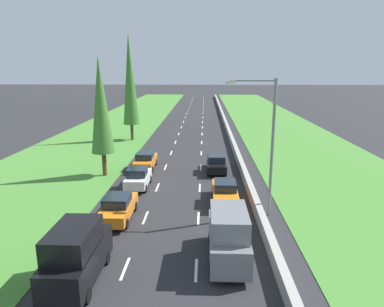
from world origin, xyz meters
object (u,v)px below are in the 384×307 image
at_px(orange_sedan_right_lane, 225,192).
at_px(orange_sedan_left_lane, 118,207).
at_px(orange_sedan_left_lane_fifth, 145,161).
at_px(grey_van_right_lane, 228,235).
at_px(poplar_tree_third, 130,80).
at_px(poplar_tree_second, 101,106).
at_px(black_van_left_lane, 77,255).
at_px(black_sedan_right_lane, 216,163).
at_px(street_light_mast, 267,138).
at_px(white_hatchback_left_lane_fourth, 138,178).

bearing_deg(orange_sedan_right_lane, orange_sedan_left_lane, -155.57).
distance_m(orange_sedan_left_lane, orange_sedan_left_lane_fifth, 11.75).
bearing_deg(orange_sedan_left_lane_fifth, orange_sedan_right_lane, -49.53).
relative_size(grey_van_right_lane, poplar_tree_third, 0.35).
xyz_separation_m(orange_sedan_left_lane_fifth, poplar_tree_second, (-3.35, -2.40, 5.57)).
xyz_separation_m(black_van_left_lane, poplar_tree_second, (-3.36, 16.25, 4.99)).
height_order(orange_sedan_right_lane, poplar_tree_second, poplar_tree_second).
xyz_separation_m(black_van_left_lane, orange_sedan_right_lane, (7.26, 10.12, -0.59)).
distance_m(orange_sedan_right_lane, black_sedan_right_lane, 7.78).
bearing_deg(orange_sedan_left_lane_fifth, poplar_tree_third, 106.62).
height_order(black_van_left_lane, orange_sedan_left_lane_fifth, black_van_left_lane).
height_order(black_van_left_lane, poplar_tree_second, poplar_tree_second).
relative_size(orange_sedan_left_lane, street_light_mast, 0.50).
relative_size(black_van_left_lane, orange_sedan_left_lane_fifth, 1.09).
height_order(black_van_left_lane, street_light_mast, street_light_mast).
bearing_deg(orange_sedan_right_lane, orange_sedan_left_lane_fifth, 130.47).
bearing_deg(white_hatchback_left_lane_fourth, black_van_left_lane, -91.36).
relative_size(black_van_left_lane, grey_van_right_lane, 1.00).
distance_m(orange_sedan_left_lane_fifth, poplar_tree_third, 16.25).
xyz_separation_m(orange_sedan_left_lane, white_hatchback_left_lane_fourth, (0.14, 6.20, 0.02)).
relative_size(grey_van_right_lane, orange_sedan_right_lane, 1.09).
distance_m(grey_van_right_lane, poplar_tree_second, 18.21).
xyz_separation_m(black_sedan_right_lane, street_light_mast, (2.86, -9.94, 4.42)).
xyz_separation_m(black_van_left_lane, street_light_mast, (9.76, 7.95, 3.83)).
height_order(orange_sedan_left_lane, orange_sedan_left_lane_fifth, same).
bearing_deg(black_van_left_lane, orange_sedan_left_lane_fifth, 90.03).
xyz_separation_m(white_hatchback_left_lane_fourth, poplar_tree_second, (-3.67, 3.15, 5.55)).
relative_size(white_hatchback_left_lane_fourth, poplar_tree_second, 0.37).
relative_size(black_van_left_lane, orange_sedan_right_lane, 1.09).
distance_m(black_van_left_lane, white_hatchback_left_lane_fourth, 13.11).
bearing_deg(black_van_left_lane, poplar_tree_third, 97.29).
xyz_separation_m(orange_sedan_left_lane, black_sedan_right_lane, (6.73, 11.00, 0.00)).
relative_size(black_van_left_lane, black_sedan_right_lane, 1.09).
height_order(black_sedan_right_lane, poplar_tree_second, poplar_tree_second).
relative_size(orange_sedan_right_lane, white_hatchback_left_lane_fourth, 1.15).
distance_m(grey_van_right_lane, white_hatchback_left_lane_fourth, 12.87).
height_order(black_van_left_lane, grey_van_right_lane, same).
xyz_separation_m(orange_sedan_right_lane, orange_sedan_left_lane_fifth, (-7.27, 8.53, 0.00)).
xyz_separation_m(black_van_left_lane, orange_sedan_left_lane, (0.17, 6.90, -0.59)).
bearing_deg(black_sedan_right_lane, poplar_tree_third, 127.02).
bearing_deg(orange_sedan_left_lane, orange_sedan_left_lane_fifth, 90.86).
bearing_deg(poplar_tree_third, orange_sedan_left_lane_fifth, -73.38).
bearing_deg(grey_van_right_lane, black_sedan_right_lane, 90.30).
bearing_deg(orange_sedan_right_lane, poplar_tree_second, 150.02).
xyz_separation_m(poplar_tree_second, poplar_tree_third, (-0.81, 16.32, 1.70)).
height_order(poplar_tree_third, street_light_mast, poplar_tree_third).
height_order(orange_sedan_right_lane, street_light_mast, street_light_mast).
bearing_deg(orange_sedan_right_lane, white_hatchback_left_lane_fourth, 156.83).
distance_m(orange_sedan_left_lane, black_sedan_right_lane, 12.90).
bearing_deg(white_hatchback_left_lane_fourth, black_sedan_right_lane, 36.07).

